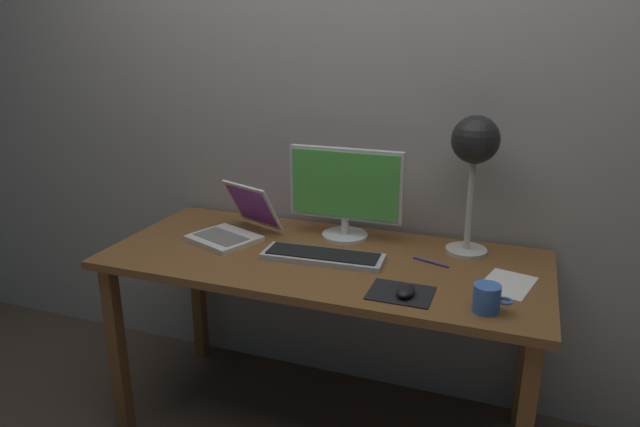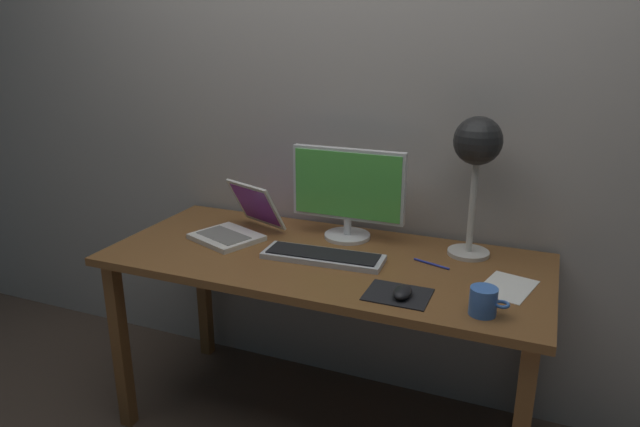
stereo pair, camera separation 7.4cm
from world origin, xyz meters
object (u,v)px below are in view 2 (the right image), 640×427
(mouse, at_px, (402,292))
(pen, at_px, (431,264))
(monitor, at_px, (348,190))
(coffee_mug, at_px, (484,301))
(keyboard_main, at_px, (323,256))
(laptop, at_px, (240,221))
(desk_lamp, at_px, (477,151))

(mouse, bearing_deg, pen, 84.17)
(monitor, xyz_separation_m, coffee_mug, (0.58, -0.45, -0.15))
(monitor, bearing_deg, pen, -21.40)
(keyboard_main, height_order, mouse, mouse)
(keyboard_main, distance_m, laptop, 0.42)
(desk_lamp, relative_size, pen, 3.64)
(pen, bearing_deg, coffee_mug, -54.87)
(laptop, bearing_deg, desk_lamp, 8.88)
(laptop, bearing_deg, monitor, 18.21)
(desk_lamp, xyz_separation_m, pen, (-0.11, -0.15, -0.39))
(mouse, bearing_deg, desk_lamp, 72.92)
(monitor, relative_size, mouse, 4.72)
(keyboard_main, bearing_deg, monitor, 88.77)
(monitor, distance_m, desk_lamp, 0.51)
(keyboard_main, bearing_deg, desk_lamp, 27.26)
(coffee_mug, height_order, pen, coffee_mug)
(desk_lamp, bearing_deg, keyboard_main, -152.74)
(keyboard_main, xyz_separation_m, laptop, (-0.40, 0.11, 0.05))
(coffee_mug, xyz_separation_m, pen, (-0.22, 0.31, -0.04))
(monitor, height_order, desk_lamp, desk_lamp)
(keyboard_main, distance_m, pen, 0.39)
(monitor, height_order, coffee_mug, monitor)
(mouse, height_order, coffee_mug, coffee_mug)
(laptop, bearing_deg, keyboard_main, -15.18)
(laptop, height_order, pen, laptop)
(monitor, bearing_deg, desk_lamp, 0.44)
(monitor, xyz_separation_m, keyboard_main, (-0.01, -0.24, -0.18))
(keyboard_main, distance_m, desk_lamp, 0.66)
(mouse, bearing_deg, keyboard_main, 150.71)
(desk_lamp, distance_m, coffee_mug, 0.58)
(monitor, xyz_separation_m, desk_lamp, (0.47, 0.00, 0.19))
(monitor, distance_m, coffee_mug, 0.75)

